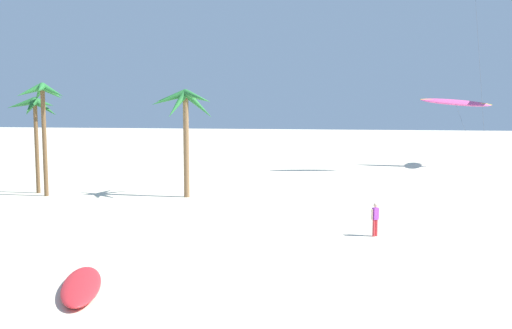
# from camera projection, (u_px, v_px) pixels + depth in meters

# --- Properties ---
(palm_tree_1) EXTENTS (3.46, 3.66, 8.26)m
(palm_tree_1) POSITION_uv_depth(u_px,v_px,m) (43.00, 102.00, 40.92)
(palm_tree_1) COLOR brown
(palm_tree_1) RESTS_ON ground
(palm_tree_2) EXTENTS (3.70, 3.94, 7.25)m
(palm_tree_2) POSITION_uv_depth(u_px,v_px,m) (35.00, 113.00, 42.50)
(palm_tree_2) COLOR brown
(palm_tree_2) RESTS_ON ground
(palm_tree_3) EXTENTS (4.63, 4.53, 7.78)m
(palm_tree_3) POSITION_uv_depth(u_px,v_px,m) (185.00, 108.00, 40.59)
(palm_tree_3) COLOR olive
(palm_tree_3) RESTS_ON ground
(flying_kite_4) EXTENTS (7.34, 10.19, 7.65)m
(flying_kite_4) POSITION_uv_depth(u_px,v_px,m) (455.00, 102.00, 60.31)
(flying_kite_4) COLOR #EA5193
(flying_kite_4) RESTS_ON ground
(grounded_kite_0) EXTENTS (2.98, 4.82, 0.41)m
(grounded_kite_0) POSITION_uv_depth(u_px,v_px,m) (81.00, 285.00, 20.39)
(grounded_kite_0) COLOR red
(grounded_kite_0) RESTS_ON ground
(person_near_left) EXTENTS (0.42, 0.35, 1.71)m
(person_near_left) POSITION_uv_depth(u_px,v_px,m) (375.00, 218.00, 28.82)
(person_near_left) COLOR red
(person_near_left) RESTS_ON ground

